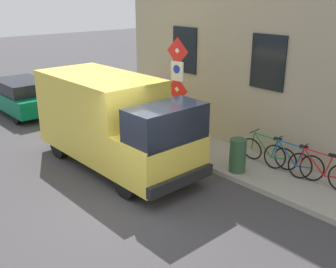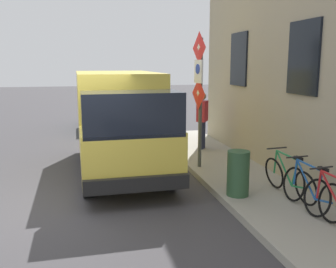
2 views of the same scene
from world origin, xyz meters
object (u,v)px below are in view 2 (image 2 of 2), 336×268
Objects in this scene: pedestrian at (202,119)px; bicycle_green at (289,178)px; sign_post_stacked at (199,84)px; delivery_van at (119,120)px; parked_hatchback at (107,111)px; litter_bin at (238,173)px; bicycle_blue at (311,191)px.

bicycle_green is at bearing -50.80° from pedestrian.
delivery_van is at bearing 163.70° from sign_post_stacked.
pedestrian is (0.74, 1.99, -1.16)m from sign_post_stacked.
litter_bin is (1.90, -9.59, -0.14)m from parked_hatchback.
bicycle_blue is 1.91× the size of litter_bin.
sign_post_stacked is 1.88× the size of bicycle_green.
parked_hatchback is 2.33× the size of pedestrian.
bicycle_blue is (3.00, -3.82, -0.82)m from delivery_van.
sign_post_stacked is at bearing 93.78° from litter_bin.
pedestrian is (2.50, -5.39, 0.34)m from parked_hatchback.
bicycle_green is 0.99m from litter_bin.
litter_bin reaches higher than bicycle_blue.
bicycle_green is (-0.00, 0.77, 0.00)m from bicycle_blue.
litter_bin is at bearing -169.31° from parked_hatchback.
sign_post_stacked is 3.58× the size of litter_bin.
pedestrian reaches higher than parked_hatchback.
delivery_van reaches higher than pedestrian.
bicycle_green is at bearing -16.77° from litter_bin.
litter_bin is (2.05, -2.77, -0.74)m from delivery_van.
pedestrian is at bearing -155.67° from parked_hatchback.
bicycle_green is at bearing -66.32° from sign_post_stacked.
delivery_van is 1.33× the size of parked_hatchback.
litter_bin is at bearing 68.86° from bicycle_green.
sign_post_stacked is at bearing 14.39° from bicycle_blue.
parked_hatchback is at bearing 101.21° from litter_bin.
delivery_van is at bearing 34.00° from bicycle_blue.
bicycle_blue is 5.29m from pedestrian.
bicycle_blue is 1.00× the size of pedestrian.
delivery_van is 4.36m from bicycle_green.
bicycle_blue is (1.09, -3.26, -1.72)m from sign_post_stacked.
delivery_van is 6.85m from parked_hatchback.
bicycle_blue is at bearing -71.46° from sign_post_stacked.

